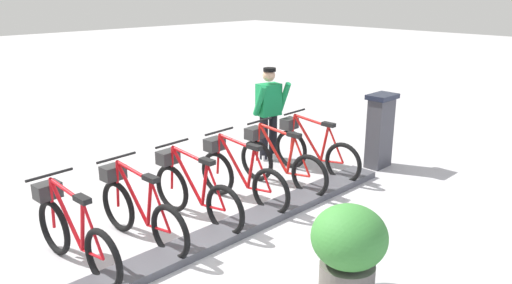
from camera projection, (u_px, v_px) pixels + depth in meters
name	position (u px, v px, depth m)	size (l,w,h in m)	color
ground_plane	(237.00, 231.00, 6.42)	(60.00, 60.00, 0.00)	#AFADAD
dock_rail_base	(237.00, 227.00, 6.40)	(0.44, 5.76, 0.10)	#47474C
payment_kiosk	(380.00, 130.00, 8.53)	(0.36, 0.52, 1.28)	#38383D
bike_docked_0	(312.00, 149.00, 8.25)	(1.72, 0.54, 1.02)	black
bike_docked_1	(278.00, 161.00, 7.69)	(1.72, 0.54, 1.02)	black
bike_docked_2	(239.00, 175.00, 7.13)	(1.72, 0.54, 1.02)	black
bike_docked_3	(193.00, 191.00, 6.58)	(1.72, 0.54, 1.02)	black
bike_docked_4	(139.00, 210.00, 6.02)	(1.72, 0.54, 1.02)	black
bike_docked_5	(73.00, 232.00, 5.46)	(1.72, 0.54, 1.02)	black
worker_near_rack	(269.00, 110.00, 8.84)	(0.54, 0.67, 1.66)	white
planter_bush	(349.00, 247.00, 4.93)	(0.76, 0.76, 0.97)	#59544C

